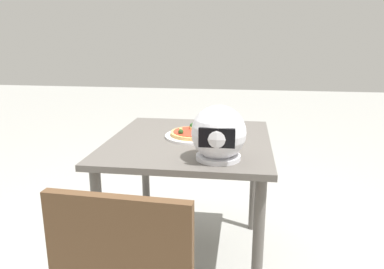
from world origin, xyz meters
TOP-DOWN VIEW (x-y plane):
  - ground_plane at (0.00, 0.00)m, footprint 14.00×14.00m
  - dining_table at (0.00, 0.00)m, footprint 0.85×0.95m
  - pizza_plate at (-0.02, -0.05)m, footprint 0.32×0.32m
  - pizza at (-0.02, -0.05)m, footprint 0.26×0.26m
  - motorcycle_helmet at (-0.18, 0.31)m, footprint 0.24×0.24m

SIDE VIEW (x-z plane):
  - ground_plane at x=0.00m, z-range 0.00..0.00m
  - dining_table at x=0.00m, z-range 0.27..1.00m
  - pizza_plate at x=-0.02m, z-range 0.73..0.74m
  - pizza at x=-0.02m, z-range 0.73..0.78m
  - motorcycle_helmet at x=-0.18m, z-range 0.73..0.97m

